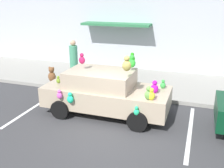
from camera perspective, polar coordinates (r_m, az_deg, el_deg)
name	(u,v)px	position (r m, az deg, el deg)	size (l,w,h in m)	color
ground_plane	(109,134)	(8.00, -0.61, -10.96)	(60.00, 60.00, 0.00)	#38383A
sidewalk	(145,82)	(12.40, 7.16, 0.35)	(24.00, 4.00, 0.15)	gray
storefront_building	(156,11)	(13.90, 9.56, 15.36)	(24.00, 1.25, 6.40)	#B2B7C1
parking_stripe_front	(190,131)	(8.51, 16.65, -9.82)	(0.12, 3.60, 0.01)	silver
parking_stripe_rear	(34,107)	(10.24, -16.63, -4.82)	(0.12, 3.60, 0.01)	silver
plush_covered_car	(105,92)	(9.03, -1.51, -1.72)	(4.30, 2.05, 2.26)	tan
teddy_bear_on_sidewalk	(52,75)	(12.45, -13.00, 2.00)	(0.37, 0.31, 0.70)	brown
pedestrian_near_shopfront	(74,63)	(12.01, -8.31, 4.60)	(0.36, 0.36, 1.94)	#469971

